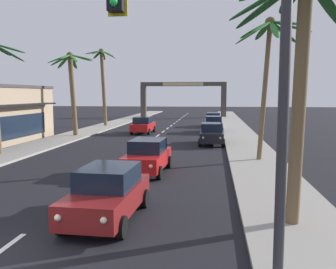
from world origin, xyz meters
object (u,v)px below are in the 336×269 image
(sedan_lead_at_stop_bar, at_px, (108,193))
(palm_left_third, at_px, (71,79))
(sedan_parked_far_kerb, at_px, (212,134))
(town_gateway_arch, at_px, (183,94))
(sedan_third_in_queue, at_px, (148,156))
(palm_right_nearest, at_px, (303,44))
(sedan_parked_nearest_kerb, at_px, (213,120))
(palm_right_second, at_px, (269,50))
(palm_left_farthest, at_px, (103,76))
(sedan_oncoming_far, at_px, (143,125))
(traffic_signal_mast, at_px, (128,28))
(sedan_parked_mid_kerb, at_px, (214,124))

(sedan_lead_at_stop_bar, height_order, palm_left_third, palm_left_third)
(sedan_lead_at_stop_bar, bearing_deg, palm_left_third, 114.02)
(sedan_parked_far_kerb, relative_size, town_gateway_arch, 0.30)
(sedan_third_in_queue, relative_size, palm_right_nearest, 0.60)
(sedan_parked_nearest_kerb, bearing_deg, palm_right_nearest, -85.83)
(palm_right_nearest, height_order, palm_right_second, palm_right_second)
(palm_left_farthest, distance_m, palm_right_second, 27.53)
(town_gateway_arch, bearing_deg, sedan_oncoming_far, -93.74)
(traffic_signal_mast, bearing_deg, palm_left_farthest, 107.81)
(sedan_third_in_queue, height_order, palm_left_farthest, palm_left_farthest)
(sedan_oncoming_far, relative_size, palm_left_farthest, 0.48)
(sedan_third_in_queue, bearing_deg, sedan_oncoming_far, 101.60)
(sedan_parked_nearest_kerb, bearing_deg, sedan_parked_mid_kerb, -89.55)
(palm_right_nearest, distance_m, town_gateway_arch, 53.30)
(palm_left_third, bearing_deg, palm_right_second, -34.50)
(palm_left_farthest, height_order, town_gateway_arch, palm_left_farthest)
(sedan_oncoming_far, bearing_deg, palm_right_nearest, -69.55)
(palm_right_nearest, bearing_deg, palm_right_second, 86.94)
(palm_left_farthest, bearing_deg, sedan_parked_nearest_kerb, 6.55)
(sedan_lead_at_stop_bar, xyz_separation_m, palm_left_third, (-9.76, 21.89, 4.47))
(sedan_parked_nearest_kerb, bearing_deg, sedan_oncoming_far, -128.20)
(palm_right_nearest, relative_size, palm_right_second, 0.90)
(traffic_signal_mast, distance_m, sedan_parked_nearest_kerb, 38.13)
(palm_right_second, bearing_deg, sedan_lead_at_stop_bar, -120.22)
(sedan_parked_nearest_kerb, bearing_deg, sedan_third_in_queue, -96.74)
(sedan_lead_at_stop_bar, height_order, palm_right_nearest, palm_right_nearest)
(sedan_parked_mid_kerb, bearing_deg, sedan_lead_at_stop_bar, -96.84)
(sedan_lead_at_stop_bar, relative_size, sedan_oncoming_far, 1.00)
(palm_right_nearest, bearing_deg, sedan_parked_mid_kerb, 95.12)
(traffic_signal_mast, relative_size, sedan_oncoming_far, 2.31)
(palm_right_second, bearing_deg, sedan_parked_far_kerb, 113.74)
(town_gateway_arch, bearing_deg, palm_right_second, -78.73)
(sedan_lead_at_stop_bar, relative_size, sedan_parked_mid_kerb, 1.01)
(sedan_third_in_queue, height_order, town_gateway_arch, town_gateway_arch)
(palm_right_second, bearing_deg, palm_right_nearest, -93.06)
(palm_left_farthest, bearing_deg, sedan_parked_far_kerb, -48.12)
(traffic_signal_mast, bearing_deg, sedan_lead_at_stop_bar, 113.99)
(sedan_lead_at_stop_bar, xyz_separation_m, palm_right_nearest, (5.74, -0.04, 4.48))
(sedan_parked_far_kerb, bearing_deg, sedan_parked_nearest_kerb, 89.68)
(sedan_parked_far_kerb, bearing_deg, sedan_third_in_queue, -105.95)
(sedan_lead_at_stop_bar, xyz_separation_m, palm_left_farthest, (-10.15, 32.90, 5.30))
(sedan_third_in_queue, bearing_deg, palm_right_second, 30.75)
(sedan_oncoming_far, distance_m, palm_left_farthest, 11.09)
(palm_left_farthest, xyz_separation_m, town_gateway_arch, (8.13, 19.77, -2.20))
(sedan_third_in_queue, xyz_separation_m, palm_left_third, (-9.75, 14.81, 4.47))
(sedan_third_in_queue, height_order, palm_right_nearest, palm_right_nearest)
(sedan_third_in_queue, bearing_deg, sedan_parked_far_kerb, 74.05)
(sedan_oncoming_far, bearing_deg, sedan_parked_nearest_kerb, 51.80)
(sedan_parked_mid_kerb, xyz_separation_m, town_gateway_arch, (-5.30, 25.30, 3.10))
(sedan_lead_at_stop_bar, relative_size, palm_right_nearest, 0.60)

